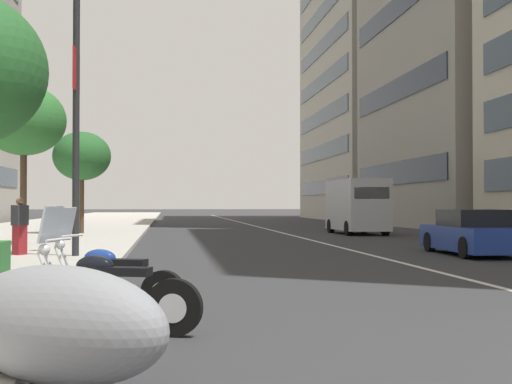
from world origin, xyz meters
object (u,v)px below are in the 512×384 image
car_following_behind (473,234)px  delivery_van_ahead (357,205)px  motorcycle_second_in_row (56,326)px  street_lamp_with_banners (89,54)px  street_tree_mid_sidewalk (82,156)px  motorcycle_far_end_row (105,296)px  street_tree_by_lamp_post (24,121)px  pedestrian_on_plaza (20,226)px  motorcycle_under_tarp (108,282)px

car_following_behind → delivery_van_ahead: 14.29m
motorcycle_second_in_row → delivery_van_ahead: size_ratio=0.42×
motorcycle_second_in_row → street_lamp_with_banners: (13.05, 1.22, 4.93)m
car_following_behind → street_tree_mid_sidewalk: 19.06m
motorcycle_far_end_row → car_following_behind: (11.28, -9.72, 0.18)m
motorcycle_second_in_row → street_tree_mid_sidewalk: size_ratio=0.44×
street_tree_by_lamp_post → motorcycle_second_in_row: bearing=-167.9°
motorcycle_second_in_row → street_tree_by_lamp_post: 19.17m
street_tree_by_lamp_post → pedestrian_on_plaza: bearing=-169.6°
motorcycle_second_in_row → motorcycle_far_end_row: (2.64, -0.14, -0.12)m
motorcycle_under_tarp → car_following_behind: (9.79, -9.81, 0.19)m
motorcycle_under_tarp → street_tree_mid_sidewalk: (23.36, 3.20, 3.32)m
motorcycle_second_in_row → car_following_behind: bearing=-92.5°
car_following_behind → street_lamp_with_banners: street_lamp_with_banners is taller
motorcycle_far_end_row → motorcycle_under_tarp: motorcycle_far_end_row is taller
street_tree_by_lamp_post → pedestrian_on_plaza: size_ratio=3.48×
motorcycle_far_end_row → delivery_van_ahead: (25.54, -10.17, 1.01)m
motorcycle_under_tarp → street_tree_by_lamp_post: street_tree_by_lamp_post is taller
car_following_behind → pedestrian_on_plaza: 12.95m
motorcycle_far_end_row → pedestrian_on_plaza: size_ratio=1.40×
motorcycle_under_tarp → street_lamp_with_banners: (8.92, 1.28, 5.06)m
car_following_behind → motorcycle_second_in_row: bearing=147.0°
motorcycle_far_end_row → street_tree_by_lamp_post: (15.74, 4.10, 3.87)m
street_tree_mid_sidewalk → motorcycle_second_in_row: bearing=-173.5°
delivery_van_ahead → motorcycle_second_in_row: bearing=159.3°
motorcycle_second_in_row → motorcycle_far_end_row: motorcycle_far_end_row is taller
car_following_behind → street_tree_by_lamp_post: street_tree_by_lamp_post is taller
motorcycle_under_tarp → street_tree_by_lamp_post: bearing=-54.1°
street_tree_mid_sidewalk → pedestrian_on_plaza: street_tree_mid_sidewalk is taller
motorcycle_far_end_row → pedestrian_on_plaza: 11.46m
motorcycle_second_in_row → pedestrian_on_plaza: bearing=-44.4°
motorcycle_second_in_row → motorcycle_under_tarp: motorcycle_under_tarp is taller
car_following_behind → street_tree_by_lamp_post: bearing=74.5°
motorcycle_far_end_row → street_lamp_with_banners: size_ratio=0.24×
motorcycle_second_in_row → street_tree_mid_sidewalk: 27.85m
pedestrian_on_plaza → motorcycle_second_in_row: bearing=-45.4°
delivery_van_ahead → street_lamp_with_banners: 19.45m
car_following_behind → pedestrian_on_plaza: (-0.29, 12.95, 0.30)m
motorcycle_far_end_row → delivery_van_ahead: bearing=-93.9°
motorcycle_far_end_row → motorcycle_under_tarp: (1.49, 0.09, -0.01)m
motorcycle_second_in_row → car_following_behind: size_ratio=0.47×
motorcycle_far_end_row → delivery_van_ahead: 27.51m
motorcycle_second_in_row → delivery_van_ahead: delivery_van_ahead is taller
street_lamp_with_banners → street_tree_by_lamp_post: 6.11m
motorcycle_far_end_row → street_tree_mid_sidewalk: street_tree_mid_sidewalk is taller
motorcycle_second_in_row → motorcycle_under_tarp: bearing=-57.9°
street_tree_mid_sidewalk → pedestrian_on_plaza: bearing=-179.7°
car_following_behind → street_tree_mid_sidewalk: (13.57, 13.01, 3.13)m
motorcycle_second_in_row → delivery_van_ahead: 30.02m
delivery_van_ahead → pedestrian_on_plaza: delivery_van_ahead is taller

